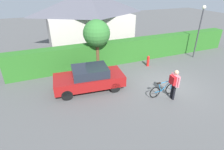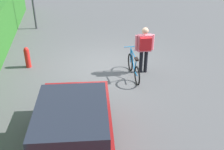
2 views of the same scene
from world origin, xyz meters
name	(u,v)px [view 1 (image 1 of 2)]	position (x,y,z in m)	size (l,w,h in m)	color
ground_plane	(167,86)	(0.00, 0.00, 0.00)	(60.00, 60.00, 0.00)	#525252
hedge_row	(133,50)	(0.00, 4.45, 0.87)	(18.39, 0.90, 1.75)	#296822
house_distant	(89,19)	(-2.10, 9.34, 2.60)	(7.94, 4.52, 5.07)	beige
parked_car_near	(89,78)	(-4.44, 1.47, 0.73)	(4.12, 2.10, 1.40)	maroon
bicycle	(163,90)	(-0.91, -0.78, 0.37)	(1.69, 0.50, 0.97)	black
person_rider	(174,82)	(-0.63, -1.21, 1.04)	(0.37, 0.68, 1.71)	black
street_lamp	(200,25)	(5.08, 3.03, 2.68)	(0.28, 0.28, 4.14)	#38383D
tree_kerbside	(97,34)	(-3.08, 4.06, 2.55)	(1.85, 1.85, 3.50)	brown
fire_hydrant	(148,61)	(0.54, 2.98, 0.41)	(0.20, 0.20, 0.81)	red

